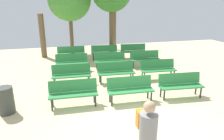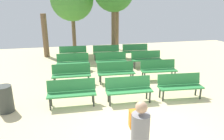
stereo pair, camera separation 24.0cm
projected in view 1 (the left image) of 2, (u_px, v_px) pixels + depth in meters
name	position (u px, v px, depth m)	size (l,w,h in m)	color
ground_plane	(143.00, 125.00, 5.84)	(24.00, 24.00, 0.00)	beige
bench_r0_c0	(73.00, 92.00, 6.84)	(1.62, 0.54, 0.87)	#2D8442
bench_r0_c1	(130.00, 88.00, 7.15)	(1.62, 0.55, 0.87)	#2D8442
bench_r0_c2	(180.00, 84.00, 7.51)	(1.63, 0.61, 0.87)	#2D8442
bench_r1_c0	(71.00, 74.00, 8.61)	(1.62, 0.54, 0.87)	#2D8442
bench_r1_c1	(116.00, 71.00, 8.95)	(1.62, 0.56, 0.87)	#2D8442
bench_r1_c2	(158.00, 68.00, 9.33)	(1.63, 0.61, 0.87)	#2D8442
bench_r2_c0	(72.00, 61.00, 10.41)	(1.62, 0.56, 0.87)	#2D8442
bench_r2_c1	(110.00, 60.00, 10.74)	(1.63, 0.58, 0.87)	#2D8442
bench_r2_c2	(145.00, 58.00, 11.10)	(1.63, 0.58, 0.87)	#2D8442
bench_r3_c0	(71.00, 53.00, 12.21)	(1.62, 0.57, 0.87)	#2D8442
bench_r3_c1	(105.00, 52.00, 12.54)	(1.63, 0.60, 0.87)	#2D8442
bench_r3_c2	(134.00, 50.00, 12.94)	(1.63, 0.58, 0.87)	#2D8442
tree_0	(114.00, 28.00, 15.10)	(0.26, 0.26, 3.22)	brown
tree_2	(42.00, 36.00, 12.90)	(0.34, 0.34, 2.71)	brown
visitor_with_backpack	(147.00, 135.00, 3.88)	(0.36, 0.54, 1.65)	navy
trash_bin	(6.00, 100.00, 6.39)	(0.49, 0.49, 0.86)	#383D38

